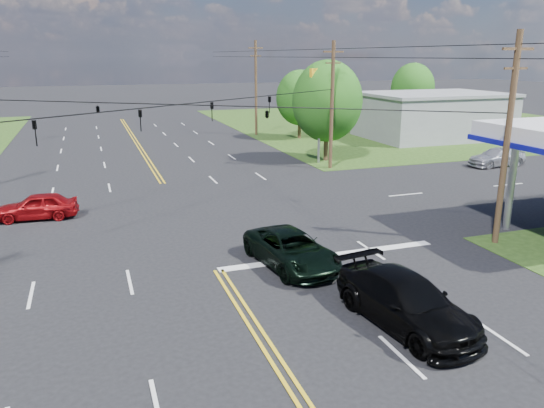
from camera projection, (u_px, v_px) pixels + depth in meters
name	position (u px, v px, depth m)	size (l,w,h in m)	color
ground	(184.00, 216.00, 28.81)	(280.00, 280.00, 0.00)	black
grass_ne	(408.00, 123.00, 68.98)	(46.00, 48.00, 0.03)	#213C13
stop_bar	(330.00, 256.00, 23.11)	(10.00, 0.50, 0.02)	silver
retail_ne	(432.00, 117.00, 55.89)	(14.00, 10.00, 4.40)	gray
pole_se	(507.00, 138.00, 23.41)	(1.60, 0.28, 9.50)	#3D2519
pole_ne	(332.00, 104.00, 39.78)	(1.60, 0.28, 9.50)	#3D2519
pole_right_far	(256.00, 87.00, 56.99)	(1.60, 0.28, 10.00)	#3D2519
span_wire_signals	(178.00, 105.00, 27.19)	(26.00, 18.00, 1.13)	black
power_lines	(183.00, 52.00, 24.67)	(26.04, 100.00, 0.64)	black
tree_right_a	(327.00, 101.00, 42.83)	(5.70, 5.70, 8.18)	#3D2519
tree_right_b	(300.00, 98.00, 54.71)	(4.94, 4.94, 7.09)	#3D2519
tree_far_r	(413.00, 88.00, 65.61)	(5.32, 5.32, 7.63)	#3D2519
pickup_dkgreen	(292.00, 249.00, 21.83)	(2.39, 5.19, 1.44)	black
suv_black	(406.00, 301.00, 17.02)	(2.28, 5.61, 1.63)	black
sedan_red	(37.00, 206.00, 28.18)	(1.65, 4.11, 1.40)	maroon
sedan_far	(497.00, 157.00, 41.79)	(1.96, 4.83, 1.40)	#BABABF
polesign_ne	(320.00, 90.00, 41.54)	(2.05, 0.91, 7.56)	#A5A5AA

